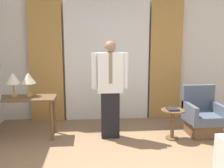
# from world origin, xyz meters

# --- Properties ---
(wall_back) EXTENTS (10.00, 0.06, 2.70)m
(wall_back) POSITION_xyz_m (0.00, 3.08, 1.35)
(wall_back) COLOR silver
(wall_back) RESTS_ON ground_plane
(curtain_sheer_center) EXTENTS (1.77, 0.06, 2.58)m
(curtain_sheer_center) POSITION_xyz_m (0.00, 2.95, 1.29)
(curtain_sheer_center) COLOR white
(curtain_sheer_center) RESTS_ON ground_plane
(curtain_drape_left) EXTENTS (0.69, 0.06, 2.58)m
(curtain_drape_left) POSITION_xyz_m (-1.27, 2.95, 1.29)
(curtain_drape_left) COLOR #B28442
(curtain_drape_left) RESTS_ON ground_plane
(curtain_drape_right) EXTENTS (0.69, 0.06, 2.58)m
(curtain_drape_right) POSITION_xyz_m (1.27, 2.95, 1.29)
(curtain_drape_right) COLOR #B28442
(curtain_drape_right) RESTS_ON ground_plane
(desk) EXTENTS (1.21, 0.49, 0.73)m
(desk) POSITION_xyz_m (-1.58, 2.01, 0.61)
(desk) COLOR brown
(desk) RESTS_ON ground_plane
(table_lamp_left) EXTENTS (0.25, 0.25, 0.42)m
(table_lamp_left) POSITION_xyz_m (-1.71, 2.11, 1.03)
(table_lamp_left) COLOR tan
(table_lamp_left) RESTS_ON desk
(table_lamp_right) EXTENTS (0.25, 0.25, 0.42)m
(table_lamp_right) POSITION_xyz_m (-1.44, 2.11, 1.03)
(table_lamp_right) COLOR tan
(table_lamp_right) RESTS_ON desk
(person) EXTENTS (0.63, 0.21, 1.69)m
(person) POSITION_xyz_m (-0.03, 1.87, 0.92)
(person) COLOR black
(person) RESTS_ON ground_plane
(armchair) EXTENTS (0.60, 0.61, 0.88)m
(armchair) POSITION_xyz_m (1.65, 1.86, 0.32)
(armchair) COLOR brown
(armchair) RESTS_ON ground_plane
(side_table) EXTENTS (0.40, 0.40, 0.52)m
(side_table) POSITION_xyz_m (1.04, 1.70, 0.36)
(side_table) COLOR brown
(side_table) RESTS_ON ground_plane
(book) EXTENTS (0.18, 0.21, 0.03)m
(book) POSITION_xyz_m (1.03, 1.68, 0.54)
(book) COLOR black
(book) RESTS_ON side_table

